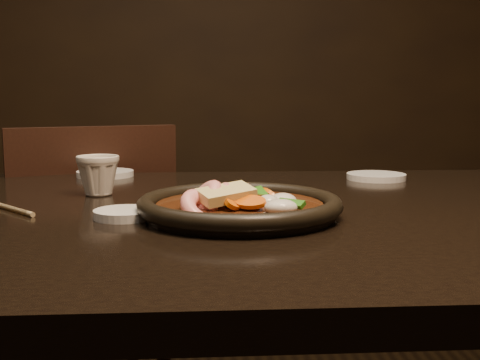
{
  "coord_description": "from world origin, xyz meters",
  "views": [
    {
      "loc": [
        0.02,
        -0.92,
        0.92
      ],
      "look_at": [
        0.08,
        -0.04,
        0.8
      ],
      "focal_mm": 45.0,
      "sensor_mm": 36.0,
      "label": 1
    }
  ],
  "objects": [
    {
      "name": "stirfry",
      "position": [
        0.07,
        -0.08,
        0.77
      ],
      "size": [
        0.18,
        0.18,
        0.06
      ],
      "color": "#3D1C0B",
      "rests_on": "plate"
    },
    {
      "name": "chair",
      "position": [
        -0.26,
        0.57,
        0.47
      ],
      "size": [
        0.52,
        0.52,
        0.85
      ],
      "rotation": [
        0.0,
        0.0,
        3.5
      ],
      "color": "black",
      "rests_on": "floor"
    },
    {
      "name": "table",
      "position": [
        0.0,
        0.0,
        0.67
      ],
      "size": [
        1.6,
        0.9,
        0.75
      ],
      "color": "black",
      "rests_on": "floor"
    },
    {
      "name": "wall_back",
      "position": [
        0.0,
        3.0,
        1.4
      ],
      "size": [
        5.0,
        0.02,
        2.8
      ],
      "primitive_type": "cube",
      "color": "#321F0D",
      "rests_on": "floor"
    },
    {
      "name": "saucer_left",
      "position": [
        -0.19,
        0.39,
        0.76
      ],
      "size": [
        0.12,
        0.12,
        0.01
      ],
      "primitive_type": "cylinder",
      "color": "white",
      "rests_on": "table"
    },
    {
      "name": "soy_dish",
      "position": [
        -0.09,
        -0.07,
        0.76
      ],
      "size": [
        0.09,
        0.09,
        0.01
      ],
      "primitive_type": "cylinder",
      "color": "white",
      "rests_on": "table"
    },
    {
      "name": "saucer_right",
      "position": [
        0.39,
        0.3,
        0.76
      ],
      "size": [
        0.12,
        0.12,
        0.01
      ],
      "primitive_type": "cylinder",
      "color": "white",
      "rests_on": "table"
    },
    {
      "name": "tea_cup",
      "position": [
        -0.16,
        0.14,
        0.79
      ],
      "size": [
        0.1,
        0.09,
        0.08
      ],
      "primitive_type": "imported",
      "rotation": [
        0.0,
        0.0,
        0.4
      ],
      "color": "beige",
      "rests_on": "table"
    },
    {
      "name": "plate",
      "position": [
        0.08,
        -0.07,
        0.77
      ],
      "size": [
        0.3,
        0.3,
        0.03
      ],
      "color": "black",
      "rests_on": "table"
    }
  ]
}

